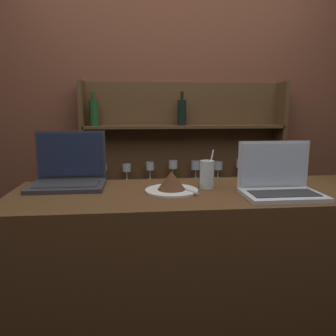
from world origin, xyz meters
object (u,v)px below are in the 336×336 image
object	(u,v)px
laptop_near	(69,174)
water_glass	(207,174)
laptop_far	(279,183)
cake_plate	(172,184)

from	to	relation	value
laptop_near	water_glass	distance (m)	0.64
laptop_far	water_glass	bearing A→B (deg)	150.21
water_glass	laptop_far	bearing A→B (deg)	-29.79
laptop_near	water_glass	bearing A→B (deg)	-10.10
laptop_far	cake_plate	size ratio (longest dim) A/B	1.36
laptop_near	water_glass	size ratio (longest dim) A/B	1.89
cake_plate	laptop_far	bearing A→B (deg)	-13.17
laptop_far	laptop_near	bearing A→B (deg)	163.49
laptop_far	cake_plate	distance (m)	0.45
laptop_near	cake_plate	xyz separation A→B (m)	(0.46, -0.16, -0.02)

